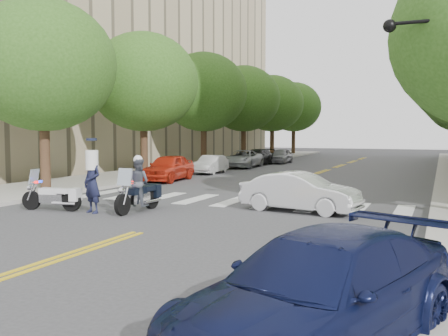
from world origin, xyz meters
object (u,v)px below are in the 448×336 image
Objects in this scene: motorcycle_parked at (56,196)px; officer_standing at (92,183)px; convertible at (300,192)px; motorcycle_police at (139,186)px; sedan_blue at (320,292)px.

motorcycle_parked is 1.09× the size of officer_standing.
convertible is at bearing -78.42° from motorcycle_parked.
sedan_blue is (7.93, -8.06, -0.14)m from motorcycle_police.
officer_standing reaches higher than sedan_blue.
motorcycle_police reaches higher than motorcycle_parked.
motorcycle_police reaches higher than sedan_blue.
motorcycle_police is 0.48× the size of sedan_blue.
sedan_blue is (9.15, -7.17, -0.29)m from officer_standing.
sedan_blue is (10.58, -7.06, 0.22)m from motorcycle_parked.
convertible is (7.58, 3.15, 0.17)m from motorcycle_parked.
motorcycle_parked is at bearing 22.49° from motorcycle_police.
motorcycle_parked is at bearing 166.56° from sedan_blue.
officer_standing reaches higher than motorcycle_police.
motorcycle_parked is (-2.65, -1.00, -0.36)m from motorcycle_police.
motorcycle_police is 5.38m from convertible.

